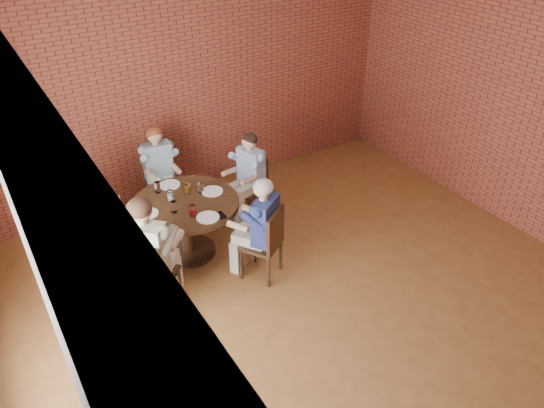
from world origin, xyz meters
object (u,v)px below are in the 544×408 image
diner_d (149,256)px  diner_e (261,229)px  diner_a (248,178)px  diner_b (160,172)px  dining_table (187,218)px  chair_e (267,241)px  chair_b (159,179)px  diner_c (90,217)px  smartphone (221,215)px  chair_d (147,275)px  chair_a (252,184)px  chair_c (85,229)px

diner_d → diner_e: 1.27m
diner_a → diner_b: diner_b is taller
dining_table → chair_e: (0.60, -0.88, -0.03)m
diner_a → chair_b: 1.25m
diner_c → smartphone: bearing=-104.1°
diner_d → chair_b: bearing=-68.5°
chair_b → chair_d: size_ratio=0.91×
chair_a → chair_c: (-2.21, 0.08, 0.03)m
smartphone → chair_d: bearing=-165.0°
diner_b → chair_e: size_ratio=1.38×
diner_b → diner_e: size_ratio=0.98×
dining_table → smartphone: (0.23, -0.49, 0.23)m
diner_b → chair_e: bearing=-70.4°
dining_table → diner_e: 0.99m
chair_b → chair_c: (-1.20, -0.71, 0.02)m
diner_e → diner_a: bearing=-147.2°
diner_b → diner_e: 1.93m
dining_table → chair_d: 1.10m
chair_c → diner_d: size_ratio=0.67×
chair_a → chair_d: bearing=-76.5°
diner_e → smartphone: bearing=-79.9°
chair_b → chair_d: chair_d is taller
chair_a → chair_d: chair_d is taller
chair_d → diner_a: bearing=-103.8°
chair_b → smartphone: size_ratio=5.77×
chair_c → smartphone: bearing=-103.3°
chair_c → diner_c: size_ratio=0.70×
diner_b → smartphone: 1.55m
chair_b → diner_b: size_ratio=0.71×
chair_e → diner_e: (-0.04, 0.07, 0.15)m
diner_e → chair_b: bearing=-110.9°
diner_b → chair_d: size_ratio=1.28×
chair_a → diner_b: size_ratio=0.70×
chair_c → chair_a: bearing=-71.4°
chair_a → diner_e: size_ratio=0.69×
chair_b → diner_c: (-1.12, -0.74, 0.19)m
chair_a → chair_c: chair_c is taller
chair_d → chair_e: bearing=-139.2°
diner_c → diner_a: bearing=-71.2°
diner_c → chair_c: bearing=90.0°
diner_e → smartphone: 0.47m
dining_table → chair_c: chair_c is taller
diner_b → diner_c: diner_c is taller
chair_b → diner_b: diner_b is taller
diner_c → chair_e: (1.62, -1.27, -0.18)m
chair_d → dining_table: bearing=-90.0°
diner_c → diner_d: bearing=-143.3°
chair_c → chair_e: size_ratio=1.04×
chair_a → diner_c: size_ratio=0.65×
diner_a → diner_b: 1.20m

